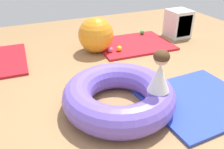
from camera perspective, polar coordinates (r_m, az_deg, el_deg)
name	(u,v)px	position (r m, az deg, el deg)	size (l,w,h in m)	color
ground_plane	(122,107)	(2.96, 2.32, -7.69)	(8.00, 8.00, 0.00)	#9E7549
gym_mat_front	(134,44)	(4.76, 5.15, 7.19)	(1.40, 1.08, 0.04)	red
gym_mat_center_rear	(198,100)	(3.23, 19.69, -5.76)	(1.29, 1.15, 0.04)	#2D47B7
inflatable_cushion	(119,96)	(2.85, 1.61, -5.04)	(1.34, 1.34, 0.35)	#7056D1
child_in_white	(160,72)	(2.56, 11.33, 0.66)	(0.33, 0.33, 0.47)	white
play_ball_pink	(110,50)	(4.31, -0.41, 5.94)	(0.09, 0.09, 0.09)	pink
play_ball_yellow	(119,48)	(4.36, 1.73, 6.20)	(0.10, 0.10, 0.10)	yellow
play_ball_green	(142,32)	(5.24, 7.21, 9.94)	(0.09, 0.09, 0.09)	green
exercise_ball_large	(96,35)	(4.35, -3.84, 9.36)	(0.64, 0.64, 0.64)	orange
storage_cube	(179,24)	(5.31, 15.60, 11.55)	(0.44, 0.44, 0.56)	silver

